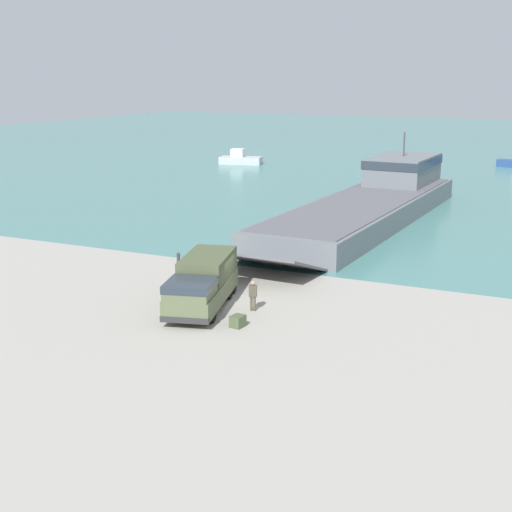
{
  "coord_description": "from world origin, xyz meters",
  "views": [
    {
      "loc": [
        18.51,
        -35.65,
        12.89
      ],
      "look_at": [
        0.02,
        3.83,
        1.75
      ],
      "focal_mm": 50.0,
      "sensor_mm": 36.0,
      "label": 1
    }
  ],
  "objects_px": {
    "military_truck": "(202,282)",
    "cargo_crate": "(238,321)",
    "soldier_on_ramp": "(253,294)",
    "mooring_bollard": "(178,257)",
    "moored_boat_b": "(240,159)",
    "landing_craft": "(375,199)"
  },
  "relations": [
    {
      "from": "military_truck",
      "to": "moored_boat_b",
      "type": "xyz_separation_m",
      "value": [
        -27.77,
        60.93,
        -0.72
      ]
    },
    {
      "from": "military_truck",
      "to": "moored_boat_b",
      "type": "height_order",
      "value": "military_truck"
    },
    {
      "from": "landing_craft",
      "to": "military_truck",
      "type": "relative_size",
      "value": 4.93
    },
    {
      "from": "soldier_on_ramp",
      "to": "moored_boat_b",
      "type": "xyz_separation_m",
      "value": [
        -30.65,
        60.33,
        -0.26
      ]
    },
    {
      "from": "soldier_on_ramp",
      "to": "mooring_bollard",
      "type": "relative_size",
      "value": 2.5
    },
    {
      "from": "cargo_crate",
      "to": "mooring_bollard",
      "type": "bearing_deg",
      "value": 133.87
    },
    {
      "from": "soldier_on_ramp",
      "to": "landing_craft",
      "type": "bearing_deg",
      "value": -15.52
    },
    {
      "from": "military_truck",
      "to": "cargo_crate",
      "type": "height_order",
      "value": "military_truck"
    },
    {
      "from": "moored_boat_b",
      "to": "mooring_bollard",
      "type": "height_order",
      "value": "moored_boat_b"
    },
    {
      "from": "moored_boat_b",
      "to": "cargo_crate",
      "type": "height_order",
      "value": "moored_boat_b"
    },
    {
      "from": "military_truck",
      "to": "cargo_crate",
      "type": "relative_size",
      "value": 10.81
    },
    {
      "from": "soldier_on_ramp",
      "to": "military_truck",
      "type": "bearing_deg",
      "value": 83.42
    },
    {
      "from": "moored_boat_b",
      "to": "military_truck",
      "type": "bearing_deg",
      "value": 11.0
    },
    {
      "from": "landing_craft",
      "to": "moored_boat_b",
      "type": "relative_size",
      "value": 6.05
    },
    {
      "from": "military_truck",
      "to": "cargo_crate",
      "type": "bearing_deg",
      "value": 42.38
    },
    {
      "from": "military_truck",
      "to": "soldier_on_ramp",
      "type": "height_order",
      "value": "military_truck"
    },
    {
      "from": "military_truck",
      "to": "mooring_bollard",
      "type": "bearing_deg",
      "value": -155.98
    },
    {
      "from": "soldier_on_ramp",
      "to": "moored_boat_b",
      "type": "height_order",
      "value": "moored_boat_b"
    },
    {
      "from": "soldier_on_ramp",
      "to": "moored_boat_b",
      "type": "distance_m",
      "value": 67.67
    },
    {
      "from": "soldier_on_ramp",
      "to": "mooring_bollard",
      "type": "distance_m",
      "value": 11.97
    },
    {
      "from": "military_truck",
      "to": "mooring_bollard",
      "type": "height_order",
      "value": "military_truck"
    },
    {
      "from": "mooring_bollard",
      "to": "landing_craft",
      "type": "bearing_deg",
      "value": 70.32
    }
  ]
}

